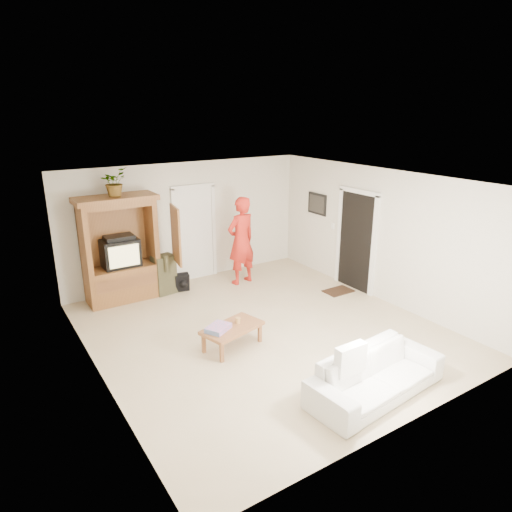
{
  "coord_description": "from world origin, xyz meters",
  "views": [
    {
      "loc": [
        -3.96,
        -5.93,
        3.69
      ],
      "look_at": [
        0.24,
        0.6,
        1.15
      ],
      "focal_mm": 32.0,
      "sensor_mm": 36.0,
      "label": 1
    }
  ],
  "objects_px": {
    "armoire": "(122,256)",
    "coffee_table": "(232,329)",
    "sofa": "(376,375)",
    "man": "(241,241)"
  },
  "relations": [
    {
      "from": "armoire",
      "to": "sofa",
      "type": "relative_size",
      "value": 1.04
    },
    {
      "from": "sofa",
      "to": "coffee_table",
      "type": "bearing_deg",
      "value": 109.37
    },
    {
      "from": "armoire",
      "to": "coffee_table",
      "type": "bearing_deg",
      "value": -73.77
    },
    {
      "from": "armoire",
      "to": "man",
      "type": "relative_size",
      "value": 1.1
    },
    {
      "from": "man",
      "to": "sofa",
      "type": "relative_size",
      "value": 0.95
    },
    {
      "from": "armoire",
      "to": "man",
      "type": "distance_m",
      "value": 2.49
    },
    {
      "from": "man",
      "to": "coffee_table",
      "type": "xyz_separation_m",
      "value": [
        -1.6,
        -2.37,
        -0.64
      ]
    },
    {
      "from": "man",
      "to": "sofa",
      "type": "height_order",
      "value": "man"
    },
    {
      "from": "armoire",
      "to": "coffee_table",
      "type": "distance_m",
      "value": 3.05
    },
    {
      "from": "sofa",
      "to": "coffee_table",
      "type": "relative_size",
      "value": 1.86
    }
  ]
}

